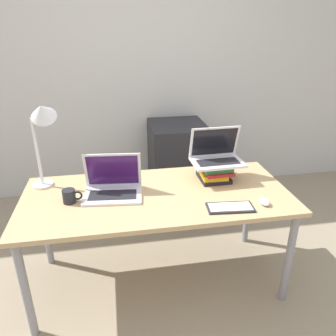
# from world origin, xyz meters

# --- Properties ---
(ground_plane) EXTENTS (14.00, 14.00, 0.00)m
(ground_plane) POSITION_xyz_m (0.00, 0.00, 0.00)
(ground_plane) COLOR gray
(wall_back) EXTENTS (8.00, 0.05, 2.70)m
(wall_back) POSITION_xyz_m (0.00, 1.95, 1.35)
(wall_back) COLOR silver
(wall_back) RESTS_ON ground_plane
(desk) EXTENTS (1.75, 0.79, 0.72)m
(desk) POSITION_xyz_m (0.00, 0.40, 0.65)
(desk) COLOR tan
(desk) RESTS_ON ground_plane
(laptop_left) EXTENTS (0.40, 0.30, 0.27)m
(laptop_left) POSITION_xyz_m (-0.28, 0.45, 0.77)
(laptop_left) COLOR silver
(laptop_left) RESTS_ON desk
(book_stack) EXTENTS (0.22, 0.27, 0.13)m
(book_stack) POSITION_xyz_m (0.43, 0.55, 0.79)
(book_stack) COLOR black
(book_stack) RESTS_ON desk
(laptop_on_books) EXTENTS (0.36, 0.25, 0.25)m
(laptop_on_books) POSITION_xyz_m (0.45, 0.56, 0.90)
(laptop_on_books) COLOR silver
(laptop_on_books) RESTS_ON book_stack
(wireless_keyboard) EXTENTS (0.29, 0.15, 0.01)m
(wireless_keyboard) POSITION_xyz_m (0.41, 0.13, 0.73)
(wireless_keyboard) COLOR #28282D
(wireless_keyboard) RESTS_ON desk
(mouse) EXTENTS (0.06, 0.10, 0.04)m
(mouse) POSITION_xyz_m (0.64, 0.15, 0.74)
(mouse) COLOR white
(mouse) RESTS_ON desk
(mug) EXTENTS (0.12, 0.08, 0.09)m
(mug) POSITION_xyz_m (-0.55, 0.38, 0.76)
(mug) COLOR #232328
(mug) RESTS_ON desk
(desk_lamp) EXTENTS (0.23, 0.20, 0.62)m
(desk_lamp) POSITION_xyz_m (-0.69, 0.62, 1.18)
(desk_lamp) COLOR white
(desk_lamp) RESTS_ON desk
(mini_fridge) EXTENTS (0.55, 0.60, 0.83)m
(mini_fridge) POSITION_xyz_m (0.38, 1.60, 0.42)
(mini_fridge) COLOR #232328
(mini_fridge) RESTS_ON ground_plane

